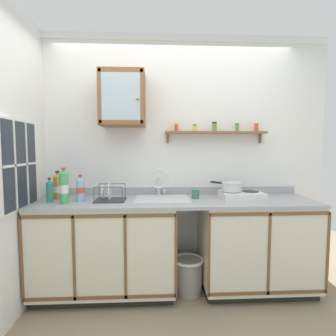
{
  "coord_description": "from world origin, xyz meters",
  "views": [
    {
      "loc": [
        -0.21,
        -2.16,
        1.43
      ],
      "look_at": [
        -0.08,
        0.51,
        1.22
      ],
      "focal_mm": 28.37,
      "sensor_mm": 36.0,
      "label": 1
    }
  ],
  "objects_px": {
    "sink": "(162,200)",
    "saucepan": "(231,186)",
    "bottle_juice_amber_1": "(58,187)",
    "dish_rack": "(109,197)",
    "mug": "(195,194)",
    "wall_cabinet": "(123,99)",
    "bottle_soda_green_2": "(64,187)",
    "bottle_detergent_teal_3": "(50,191)",
    "trash_bin": "(188,275)",
    "bottle_water_blue_0": "(81,189)",
    "hot_plate_stove": "(242,195)"
  },
  "relations": [
    {
      "from": "bottle_detergent_teal_3",
      "to": "trash_bin",
      "type": "relative_size",
      "value": 0.66
    },
    {
      "from": "wall_cabinet",
      "to": "bottle_detergent_teal_3",
      "type": "bearing_deg",
      "value": -164.5
    },
    {
      "from": "bottle_detergent_teal_3",
      "to": "bottle_juice_amber_1",
      "type": "bearing_deg",
      "value": 80.8
    },
    {
      "from": "bottle_detergent_teal_3",
      "to": "dish_rack",
      "type": "relative_size",
      "value": 0.81
    },
    {
      "from": "hot_plate_stove",
      "to": "bottle_juice_amber_1",
      "type": "xyz_separation_m",
      "value": [
        -1.83,
        0.09,
        0.09
      ]
    },
    {
      "from": "bottle_soda_green_2",
      "to": "bottle_detergent_teal_3",
      "type": "relative_size",
      "value": 1.44
    },
    {
      "from": "sink",
      "to": "hot_plate_stove",
      "type": "distance_m",
      "value": 0.79
    },
    {
      "from": "hot_plate_stove",
      "to": "saucepan",
      "type": "xyz_separation_m",
      "value": [
        -0.1,
        0.02,
        0.09
      ]
    },
    {
      "from": "hot_plate_stove",
      "to": "bottle_water_blue_0",
      "type": "bearing_deg",
      "value": -178.13
    },
    {
      "from": "bottle_soda_green_2",
      "to": "wall_cabinet",
      "type": "bearing_deg",
      "value": 28.42
    },
    {
      "from": "hot_plate_stove",
      "to": "bottle_soda_green_2",
      "type": "bearing_deg",
      "value": -175.2
    },
    {
      "from": "bottle_soda_green_2",
      "to": "wall_cabinet",
      "type": "relative_size",
      "value": 0.61
    },
    {
      "from": "saucepan",
      "to": "dish_rack",
      "type": "bearing_deg",
      "value": -177.37
    },
    {
      "from": "trash_bin",
      "to": "dish_rack",
      "type": "bearing_deg",
      "value": 177.17
    },
    {
      "from": "sink",
      "to": "bottle_detergent_teal_3",
      "type": "relative_size",
      "value": 2.32
    },
    {
      "from": "saucepan",
      "to": "bottle_water_blue_0",
      "type": "xyz_separation_m",
      "value": [
        -1.47,
        -0.08,
        -0.01
      ]
    },
    {
      "from": "bottle_soda_green_2",
      "to": "wall_cabinet",
      "type": "distance_m",
      "value": 1.02
    },
    {
      "from": "trash_bin",
      "to": "sink",
      "type": "bearing_deg",
      "value": 161.33
    },
    {
      "from": "bottle_juice_amber_1",
      "to": "mug",
      "type": "bearing_deg",
      "value": -1.85
    },
    {
      "from": "mug",
      "to": "wall_cabinet",
      "type": "relative_size",
      "value": 0.21
    },
    {
      "from": "bottle_water_blue_0",
      "to": "bottle_soda_green_2",
      "type": "xyz_separation_m",
      "value": [
        -0.12,
        -0.09,
        0.03
      ]
    },
    {
      "from": "trash_bin",
      "to": "bottle_juice_amber_1",
      "type": "bearing_deg",
      "value": 172.95
    },
    {
      "from": "sink",
      "to": "trash_bin",
      "type": "distance_m",
      "value": 0.78
    },
    {
      "from": "trash_bin",
      "to": "bottle_water_blue_0",
      "type": "bearing_deg",
      "value": 179.0
    },
    {
      "from": "bottle_detergent_teal_3",
      "to": "hot_plate_stove",
      "type": "bearing_deg",
      "value": 1.63
    },
    {
      "from": "sink",
      "to": "saucepan",
      "type": "distance_m",
      "value": 0.71
    },
    {
      "from": "saucepan",
      "to": "bottle_soda_green_2",
      "type": "height_order",
      "value": "bottle_soda_green_2"
    },
    {
      "from": "bottle_juice_amber_1",
      "to": "mug",
      "type": "height_order",
      "value": "bottle_juice_amber_1"
    },
    {
      "from": "bottle_water_blue_0",
      "to": "saucepan",
      "type": "bearing_deg",
      "value": 2.93
    },
    {
      "from": "sink",
      "to": "wall_cabinet",
      "type": "bearing_deg",
      "value": 163.24
    },
    {
      "from": "bottle_water_blue_0",
      "to": "dish_rack",
      "type": "xyz_separation_m",
      "value": [
        0.27,
        0.02,
        -0.08
      ]
    },
    {
      "from": "bottle_juice_amber_1",
      "to": "dish_rack",
      "type": "height_order",
      "value": "bottle_juice_amber_1"
    },
    {
      "from": "wall_cabinet",
      "to": "mug",
      "type": "bearing_deg",
      "value": -6.88
    },
    {
      "from": "bottle_detergent_teal_3",
      "to": "trash_bin",
      "type": "height_order",
      "value": "bottle_detergent_teal_3"
    },
    {
      "from": "bottle_detergent_teal_3",
      "to": "dish_rack",
      "type": "xyz_separation_m",
      "value": [
        0.55,
        0.02,
        -0.06
      ]
    },
    {
      "from": "bottle_juice_amber_1",
      "to": "wall_cabinet",
      "type": "distance_m",
      "value": 1.08
    },
    {
      "from": "bottle_juice_amber_1",
      "to": "dish_rack",
      "type": "distance_m",
      "value": 0.55
    },
    {
      "from": "bottle_water_blue_0",
      "to": "bottle_juice_amber_1",
      "type": "distance_m",
      "value": 0.3
    },
    {
      "from": "bottle_water_blue_0",
      "to": "bottle_juice_amber_1",
      "type": "bearing_deg",
      "value": 151.61
    },
    {
      "from": "bottle_soda_green_2",
      "to": "wall_cabinet",
      "type": "xyz_separation_m",
      "value": [
        0.51,
        0.28,
        0.84
      ]
    },
    {
      "from": "bottle_soda_green_2",
      "to": "bottle_juice_amber_1",
      "type": "bearing_deg",
      "value": 120.85
    },
    {
      "from": "dish_rack",
      "to": "wall_cabinet",
      "type": "xyz_separation_m",
      "value": [
        0.12,
        0.16,
        0.96
      ]
    },
    {
      "from": "bottle_juice_amber_1",
      "to": "sink",
      "type": "bearing_deg",
      "value": -4.08
    },
    {
      "from": "saucepan",
      "to": "bottle_juice_amber_1",
      "type": "xyz_separation_m",
      "value": [
        -1.73,
        0.07,
        0.0
      ]
    },
    {
      "from": "sink",
      "to": "bottle_soda_green_2",
      "type": "xyz_separation_m",
      "value": [
        -0.9,
        -0.16,
        0.16
      ]
    },
    {
      "from": "bottle_water_blue_0",
      "to": "bottle_soda_green_2",
      "type": "distance_m",
      "value": 0.16
    },
    {
      "from": "sink",
      "to": "bottle_detergent_teal_3",
      "type": "xyz_separation_m",
      "value": [
        -1.06,
        -0.07,
        0.11
      ]
    },
    {
      "from": "sink",
      "to": "wall_cabinet",
      "type": "distance_m",
      "value": 1.08
    },
    {
      "from": "dish_rack",
      "to": "mug",
      "type": "distance_m",
      "value": 0.85
    },
    {
      "from": "wall_cabinet",
      "to": "trash_bin",
      "type": "bearing_deg",
      "value": -17.52
    }
  ]
}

